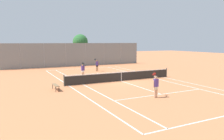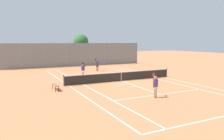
{
  "view_description": "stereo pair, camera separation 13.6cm",
  "coord_description": "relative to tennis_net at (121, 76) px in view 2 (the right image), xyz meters",
  "views": [
    {
      "loc": [
        -10.79,
        -19.41,
        4.02
      ],
      "look_at": [
        -0.32,
        1.5,
        1.0
      ],
      "focal_mm": 35.0,
      "sensor_mm": 36.0,
      "label": 1
    },
    {
      "loc": [
        -10.67,
        -19.47,
        4.02
      ],
      "look_at": [
        -0.32,
        1.5,
        1.0
      ],
      "focal_mm": 35.0,
      "sensor_mm": 36.0,
      "label": 2
    }
  ],
  "objects": [
    {
      "name": "loose_tennis_ball_1",
      "position": [
        1.02,
        -6.7,
        -0.48
      ],
      "size": [
        0.07,
        0.07,
        0.07
      ],
      "primitive_type": "sphere",
      "color": "#D1DB33",
      "rests_on": "ground"
    },
    {
      "name": "loose_tennis_ball_0",
      "position": [
        -3.87,
        0.86,
        -0.48
      ],
      "size": [
        0.07,
        0.07,
        0.07
      ],
      "primitive_type": "sphere",
      "color": "#D1DB33",
      "rests_on": "ground"
    },
    {
      "name": "loose_tennis_ball_2",
      "position": [
        3.68,
        4.75,
        -0.48
      ],
      "size": [
        0.07,
        0.07,
        0.07
      ],
      "primitive_type": "sphere",
      "color": "#D1DB33",
      "rests_on": "ground"
    },
    {
      "name": "tennis_net",
      "position": [
        0.0,
        0.0,
        0.0
      ],
      "size": [
        12.0,
        0.1,
        1.07
      ],
      "color": "#474C47",
      "rests_on": "ground"
    },
    {
      "name": "loose_tennis_ball_3",
      "position": [
        4.9,
        -1.28,
        -0.48
      ],
      "size": [
        0.07,
        0.07,
        0.07
      ],
      "primitive_type": "sphere",
      "color": "#D1DB33",
      "rests_on": "ground"
    },
    {
      "name": "court_line_markings",
      "position": [
        0.0,
        0.0,
        -0.51
      ],
      "size": [
        11.1,
        23.9,
        0.01
      ],
      "color": "silver",
      "rests_on": "ground"
    },
    {
      "name": "player_far_left",
      "position": [
        -2.82,
        3.86,
        0.42
      ],
      "size": [
        0.57,
        0.81,
        1.77
      ],
      "color": "#D8A884",
      "rests_on": "ground"
    },
    {
      "name": "ground_plane",
      "position": [
        0.0,
        0.0,
        -0.51
      ],
      "size": [
        120.0,
        120.0,
        0.0
      ],
      "primitive_type": "plane",
      "color": "#CC7A4C"
    },
    {
      "name": "courtside_bench",
      "position": [
        -6.99,
        -1.29,
        -0.1
      ],
      "size": [
        0.36,
        1.5,
        0.47
      ],
      "color": "olive",
      "rests_on": "ground"
    },
    {
      "name": "player_near_side",
      "position": [
        -1.06,
        -7.03,
        0.42
      ],
      "size": [
        0.63,
        0.76,
        1.77
      ],
      "color": "#D8A884",
      "rests_on": "ground"
    },
    {
      "name": "tree_behind_left",
      "position": [
        1.88,
        18.73,
        3.44
      ],
      "size": [
        2.71,
        2.71,
        5.4
      ],
      "color": "brown",
      "rests_on": "ground"
    },
    {
      "name": "back_fence",
      "position": [
        -0.0,
        15.49,
        1.41
      ],
      "size": [
        23.83,
        0.08,
        3.84
      ],
      "color": "gray",
      "rests_on": "ground"
    },
    {
      "name": "player_far_right",
      "position": [
        0.73,
        8.22,
        0.42
      ],
      "size": [
        0.83,
        0.69,
        1.77
      ],
      "color": "#936B4C",
      "rests_on": "ground"
    }
  ]
}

